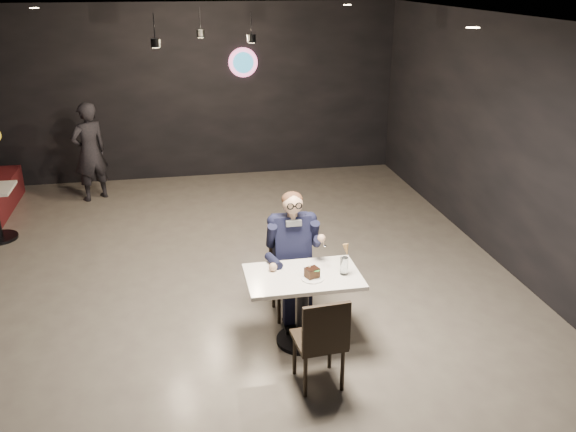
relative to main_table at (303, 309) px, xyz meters
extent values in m
plane|color=slate|center=(-0.66, 1.10, -0.38)|extent=(9.00, 9.00, 0.00)
cube|color=black|center=(-0.66, 3.10, 2.51)|extent=(1.40, 1.20, 0.36)
cube|color=white|center=(0.00, 0.00, 0.00)|extent=(1.10, 0.70, 0.75)
cube|color=black|center=(0.00, 0.55, 0.09)|extent=(0.42, 0.46, 0.92)
cube|color=black|center=(0.00, -0.66, 0.09)|extent=(0.45, 0.49, 0.92)
cube|color=black|center=(0.00, 0.55, 0.34)|extent=(0.60, 0.80, 1.44)
cylinder|color=white|center=(0.07, -0.10, 0.38)|extent=(0.22, 0.22, 0.01)
cube|color=black|center=(0.07, -0.08, 0.43)|extent=(0.15, 0.13, 0.09)
ellipsoid|color=#287C28|center=(0.10, -0.11, 0.47)|extent=(0.07, 0.04, 0.01)
cylinder|color=silver|center=(0.39, -0.06, 0.46)|extent=(0.08, 0.08, 0.18)
cone|color=tan|center=(0.41, -0.03, 0.61)|extent=(0.07, 0.07, 0.12)
imported|color=black|center=(-2.46, 4.69, 0.42)|extent=(0.69, 0.64, 1.59)
camera|label=1|loc=(-1.13, -5.09, 3.08)|focal=38.00mm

